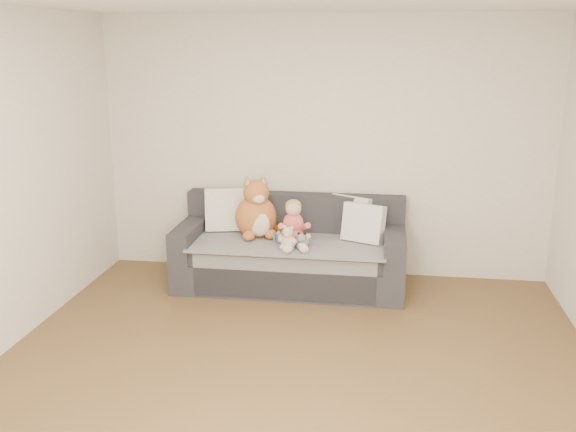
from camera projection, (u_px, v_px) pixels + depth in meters
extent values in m
plane|color=brown|center=(286.00, 394.00, 4.38)|extent=(5.00, 5.00, 0.00)
plane|color=silver|center=(324.00, 148.00, 6.42)|extent=(4.50, 0.00, 4.50)
cube|color=#2A292F|center=(290.00, 271.00, 6.30)|extent=(2.20, 0.90, 0.30)
cube|color=#2A292F|center=(290.00, 250.00, 6.22)|extent=(1.90, 0.80, 0.15)
cube|color=#2A292F|center=(295.00, 213.00, 6.51)|extent=(2.20, 0.20, 0.40)
cube|color=#2A292F|center=(191.00, 237.00, 6.37)|extent=(0.20, 0.90, 0.30)
cube|color=#2A292F|center=(394.00, 246.00, 6.08)|extent=(0.20, 0.90, 0.30)
cube|color=gray|center=(290.00, 242.00, 6.17)|extent=(1.85, 0.88, 0.02)
cube|color=gray|center=(283.00, 280.00, 5.86)|extent=(1.70, 0.02, 0.41)
cube|color=silver|center=(229.00, 209.00, 6.48)|extent=(0.50, 0.31, 0.44)
cube|color=silver|center=(351.00, 215.00, 6.38)|extent=(0.45, 0.36, 0.39)
cube|color=silver|center=(364.00, 223.00, 6.12)|extent=(0.44, 0.32, 0.38)
ellipsoid|color=#DF504E|center=(293.00, 235.00, 6.08)|extent=(0.21, 0.17, 0.17)
ellipsoid|color=#DF504E|center=(293.00, 223.00, 6.06)|extent=(0.20, 0.17, 0.22)
ellipsoid|color=#DBAA8C|center=(293.00, 209.00, 6.00)|extent=(0.15, 0.15, 0.15)
ellipsoid|color=tan|center=(293.00, 206.00, 6.02)|extent=(0.15, 0.15, 0.12)
cylinder|color=#DF504E|center=(283.00, 227.00, 5.99)|extent=(0.07, 0.20, 0.13)
cylinder|color=#DF504E|center=(304.00, 227.00, 6.00)|extent=(0.15, 0.20, 0.13)
ellipsoid|color=#DBAA8C|center=(281.00, 237.00, 5.93)|extent=(0.05, 0.05, 0.05)
ellipsoid|color=#DBAA8C|center=(308.00, 236.00, 5.95)|extent=(0.05, 0.05, 0.05)
cylinder|color=#E5B2C6|center=(288.00, 246.00, 5.92)|extent=(0.10, 0.26, 0.09)
cylinder|color=#E5B2C6|center=(301.00, 245.00, 5.92)|extent=(0.16, 0.27, 0.09)
ellipsoid|color=#DBAA8C|center=(288.00, 250.00, 5.79)|extent=(0.06, 0.08, 0.04)
ellipsoid|color=#DBAA8C|center=(304.00, 250.00, 5.80)|extent=(0.06, 0.08, 0.04)
ellipsoid|color=#B26827|center=(256.00, 217.00, 6.31)|extent=(0.41, 0.35, 0.43)
ellipsoid|color=beige|center=(259.00, 224.00, 6.19)|extent=(0.22, 0.10, 0.24)
ellipsoid|color=#B26827|center=(256.00, 193.00, 6.22)|extent=(0.25, 0.25, 0.25)
ellipsoid|color=beige|center=(259.00, 199.00, 6.12)|extent=(0.12, 0.08, 0.09)
cone|color=#B26827|center=(247.00, 181.00, 6.21)|extent=(0.13, 0.13, 0.09)
cone|color=pink|center=(248.00, 181.00, 6.19)|extent=(0.08, 0.08, 0.05)
cone|color=#B26827|center=(263.00, 180.00, 6.24)|extent=(0.13, 0.13, 0.09)
cone|color=pink|center=(263.00, 181.00, 6.23)|extent=(0.08, 0.08, 0.05)
ellipsoid|color=#B26827|center=(249.00, 236.00, 6.17)|extent=(0.12, 0.14, 0.10)
ellipsoid|color=#B26827|center=(271.00, 234.00, 6.22)|extent=(0.12, 0.14, 0.10)
cylinder|color=#B26827|center=(274.00, 228.00, 6.45)|extent=(0.27, 0.22, 0.10)
ellipsoid|color=tan|center=(288.00, 242.00, 5.91)|extent=(0.14, 0.12, 0.14)
ellipsoid|color=tan|center=(288.00, 232.00, 5.88)|extent=(0.10, 0.10, 0.10)
ellipsoid|color=tan|center=(285.00, 227.00, 5.89)|extent=(0.04, 0.04, 0.04)
ellipsoid|color=tan|center=(292.00, 228.00, 5.87)|extent=(0.04, 0.04, 0.04)
ellipsoid|color=beige|center=(286.00, 235.00, 5.85)|extent=(0.04, 0.04, 0.04)
ellipsoid|color=tan|center=(281.00, 240.00, 5.91)|extent=(0.05, 0.05, 0.05)
ellipsoid|color=tan|center=(294.00, 241.00, 5.87)|extent=(0.05, 0.05, 0.05)
ellipsoid|color=tan|center=(282.00, 248.00, 5.90)|extent=(0.06, 0.06, 0.06)
ellipsoid|color=tan|center=(291.00, 249.00, 5.87)|extent=(0.06, 0.06, 0.06)
ellipsoid|color=white|center=(302.00, 241.00, 5.97)|extent=(0.14, 0.17, 0.12)
ellipsoid|color=white|center=(301.00, 238.00, 5.88)|extent=(0.08, 0.08, 0.08)
ellipsoid|color=black|center=(299.00, 233.00, 5.88)|extent=(0.03, 0.03, 0.03)
ellipsoid|color=black|center=(305.00, 234.00, 5.88)|extent=(0.03, 0.03, 0.03)
cylinder|color=#53399B|center=(279.00, 238.00, 6.10)|extent=(0.07, 0.07, 0.09)
cone|color=#46B77A|center=(279.00, 232.00, 6.09)|extent=(0.07, 0.07, 0.04)
cylinder|color=#46B77A|center=(274.00, 237.00, 6.11)|extent=(0.02, 0.02, 0.06)
cylinder|color=#46B77A|center=(284.00, 238.00, 6.09)|extent=(0.02, 0.02, 0.06)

